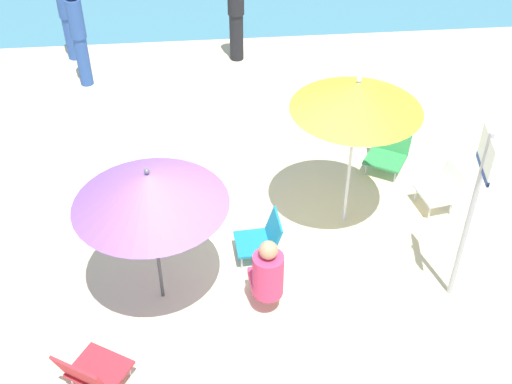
% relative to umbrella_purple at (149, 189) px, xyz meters
% --- Properties ---
extents(ground_plane, '(40.00, 40.00, 0.00)m').
position_rel_umbrella_purple_xyz_m(ground_plane, '(0.83, 0.01, -1.58)').
color(ground_plane, beige).
extents(umbrella_purple, '(1.64, 1.64, 1.84)m').
position_rel_umbrella_purple_xyz_m(umbrella_purple, '(0.00, 0.00, 0.00)').
color(umbrella_purple, '#4C4C51').
rests_on(umbrella_purple, ground_plane).
extents(umbrella_yellow, '(1.56, 1.56, 2.13)m').
position_rel_umbrella_purple_xyz_m(umbrella_yellow, '(2.37, 1.11, 0.31)').
color(umbrella_yellow, silver).
rests_on(umbrella_yellow, ground_plane).
extents(beach_chair_a, '(0.77, 0.78, 0.55)m').
position_rel_umbrella_purple_xyz_m(beach_chair_a, '(3.23, 2.21, -1.30)').
color(beach_chair_a, '#33934C').
rests_on(beach_chair_a, ground_plane).
extents(beach_chair_b, '(0.56, 0.61, 0.63)m').
position_rel_umbrella_purple_xyz_m(beach_chair_b, '(0.05, 1.37, -1.25)').
color(beach_chair_b, teal).
rests_on(beach_chair_b, ground_plane).
extents(beach_chair_c, '(0.57, 0.51, 0.57)m').
position_rel_umbrella_purple_xyz_m(beach_chair_c, '(1.23, 0.56, -1.29)').
color(beach_chair_c, teal).
rests_on(beach_chair_c, ground_plane).
extents(beach_chair_d, '(0.57, 0.57, 0.61)m').
position_rel_umbrella_purple_xyz_m(beach_chair_d, '(3.72, 1.26, -1.26)').
color(beach_chair_d, white).
rests_on(beach_chair_d, ground_plane).
extents(beach_chair_e, '(0.76, 0.76, 0.62)m').
position_rel_umbrella_purple_xyz_m(beach_chair_e, '(-0.66, -1.22, -1.28)').
color(beach_chair_e, red).
rests_on(beach_chair_e, ground_plane).
extents(person_a, '(0.37, 0.57, 1.01)m').
position_rel_umbrella_purple_xyz_m(person_a, '(1.19, -0.27, -1.07)').
color(person_a, '#DB3866').
rests_on(person_a, ground_plane).
extents(person_b, '(0.26, 0.26, 1.76)m').
position_rel_umbrella_purple_xyz_m(person_b, '(-1.40, 5.16, -0.67)').
color(person_b, '#2D519E').
rests_on(person_b, ground_plane).
extents(person_c, '(0.31, 0.31, 1.66)m').
position_rel_umbrella_purple_xyz_m(person_c, '(-1.73, 6.20, -0.74)').
color(person_c, '#2D519E').
rests_on(person_c, ground_plane).
extents(person_d, '(0.30, 0.30, 1.63)m').
position_rel_umbrella_purple_xyz_m(person_d, '(1.30, 5.86, -0.76)').
color(person_d, black).
rests_on(person_d, ground_plane).
extents(warning_sign, '(0.12, 0.53, 2.23)m').
position_rel_umbrella_purple_xyz_m(warning_sign, '(3.34, -0.28, -0.10)').
color(warning_sign, '#ADADB2').
rests_on(warning_sign, ground_plane).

